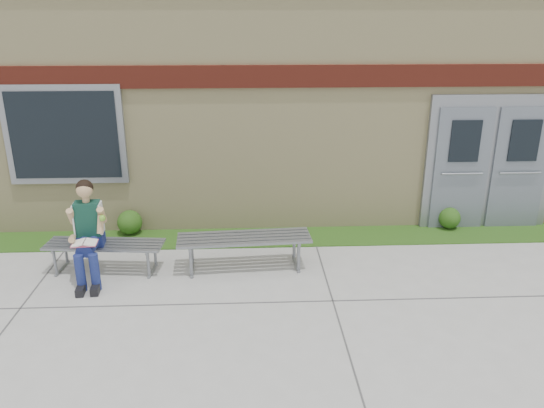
{
  "coord_description": "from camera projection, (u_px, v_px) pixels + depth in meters",
  "views": [
    {
      "loc": [
        -0.07,
        -5.52,
        3.53
      ],
      "look_at": [
        0.26,
        1.7,
        0.93
      ],
      "focal_mm": 35.0,
      "sensor_mm": 36.0,
      "label": 1
    }
  ],
  "objects": [
    {
      "name": "ground",
      "position": [
        257.0,
        324.0,
        6.39
      ],
      "size": [
        80.0,
        80.0,
        0.0
      ],
      "primitive_type": "plane",
      "color": "#9E9E99",
      "rests_on": "ground"
    },
    {
      "name": "grass_strip",
      "position": [
        254.0,
        238.0,
        8.83
      ],
      "size": [
        16.0,
        0.8,
        0.02
      ],
      "primitive_type": "cube",
      "color": "#224C14",
      "rests_on": "ground"
    },
    {
      "name": "school_building",
      "position": [
        251.0,
        84.0,
        11.3
      ],
      "size": [
        16.2,
        6.22,
        4.2
      ],
      "color": "beige",
      "rests_on": "ground"
    },
    {
      "name": "bench_left",
      "position": [
        105.0,
        250.0,
        7.61
      ],
      "size": [
        1.71,
        0.62,
        0.43
      ],
      "rotation": [
        0.0,
        0.0,
        -0.09
      ],
      "color": "gray",
      "rests_on": "ground"
    },
    {
      "name": "bench_right",
      "position": [
        244.0,
        244.0,
        7.68
      ],
      "size": [
        1.95,
        0.66,
        0.5
      ],
      "rotation": [
        0.0,
        0.0,
        0.07
      ],
      "color": "gray",
      "rests_on": "ground"
    },
    {
      "name": "girl",
      "position": [
        88.0,
        231.0,
        7.27
      ],
      "size": [
        0.55,
        0.89,
        1.41
      ],
      "rotation": [
        0.0,
        0.0,
        0.09
      ],
      "color": "navy",
      "rests_on": "ground"
    },
    {
      "name": "shrub_mid",
      "position": [
        130.0,
        222.0,
        8.9
      ],
      "size": [
        0.41,
        0.41,
        0.41
      ],
      "primitive_type": "sphere",
      "color": "#224C14",
      "rests_on": "grass_strip"
    },
    {
      "name": "shrub_east",
      "position": [
        449.0,
        218.0,
        9.14
      ],
      "size": [
        0.37,
        0.37,
        0.37
      ],
      "primitive_type": "sphere",
      "color": "#224C14",
      "rests_on": "grass_strip"
    }
  ]
}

